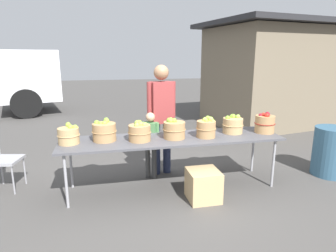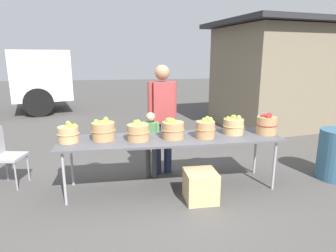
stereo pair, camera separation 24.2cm
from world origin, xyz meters
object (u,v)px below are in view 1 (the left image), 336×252
Objects in this scene: vendor_adult at (161,111)px; apple_basket_green_5 at (233,125)px; market_table at (173,140)px; apple_basket_green_3 at (174,129)px; apple_basket_green_1 at (104,131)px; child_customer at (151,140)px; produce_crate at (203,185)px; apple_basket_green_0 at (69,135)px; apple_basket_green_4 at (206,128)px; apple_basket_green_2 at (140,132)px; trash_barrel at (331,151)px; apple_basket_red_0 at (265,123)px.

apple_basket_green_5 is at bearing 147.73° from vendor_adult.
apple_basket_green_3 is (0.02, -0.02, 0.16)m from market_table.
apple_basket_green_1 is 0.32× the size of child_customer.
child_customer reaches higher than produce_crate.
apple_basket_green_0 is 1.87m from apple_basket_green_4.
apple_basket_green_4 reaches higher than apple_basket_green_2.
trash_barrel is (3.06, -0.06, -0.48)m from apple_basket_green_2.
trash_barrel is at bearing -0.97° from apple_basket_green_4.
apple_basket_green_1 is 1.06× the size of apple_basket_green_5.
child_customer is at bearing 30.19° from vendor_adult.
apple_basket_green_4 is (0.94, -0.02, 0.01)m from apple_basket_green_2.
trash_barrel is at bearing -5.81° from apple_basket_green_5.
apple_basket_green_0 is 2.33m from apple_basket_green_5.
apple_basket_green_4 is 0.93× the size of apple_basket_green_5.
child_customer is at bearing 63.93° from apple_basket_green_2.
apple_basket_green_5 is at bearing -168.21° from child_customer.
apple_basket_green_3 is at bearing -174.31° from apple_basket_green_5.
apple_basket_red_0 is at bearing 21.88° from produce_crate.
apple_basket_red_0 reaches higher than child_customer.
child_customer is (1.14, 0.38, -0.25)m from apple_basket_green_0.
apple_basket_green_2 is at bearing -177.85° from apple_basket_green_3.
apple_basket_red_0 is at bearing -0.81° from apple_basket_green_0.
apple_basket_green_3 is 0.31× the size of child_customer.
child_customer is (-1.67, 0.42, -0.27)m from apple_basket_red_0.
apple_basket_green_4 reaches higher than apple_basket_green_0.
apple_basket_green_4 is (1.87, -0.09, 0.02)m from apple_basket_green_0.
apple_basket_green_4 is 0.37× the size of trash_barrel.
apple_basket_green_3 is 0.60m from vendor_adult.
apple_basket_green_5 is (2.33, 0.05, 0.01)m from apple_basket_green_0.
apple_basket_green_5 is at bearing 0.21° from apple_basket_green_1.
apple_basket_green_3 is at bearing 178.32° from trash_barrel.
apple_basket_green_2 is (0.92, -0.06, 0.01)m from apple_basket_green_0.
apple_basket_green_1 is 1.02m from vendor_adult.
vendor_adult is at bearing 158.81° from apple_basket_red_0.
market_table is 2.61m from trash_barrel.
apple_basket_red_0 is (1.40, 0.01, 0.01)m from apple_basket_green_3.
apple_basket_green_2 is at bearing 48.62° from vendor_adult.
apple_basket_green_5 is 1.26m from child_customer.
apple_basket_green_5 is at bearing 40.16° from produce_crate.
apple_basket_green_5 is 0.18× the size of vendor_adult.
apple_basket_red_0 reaches higher than trash_barrel.
child_customer is at bearing 165.83° from apple_basket_red_0.
apple_basket_green_1 is at bearing -179.79° from apple_basket_green_5.
apple_basket_red_0 is at bearing -0.50° from market_table.
vendor_adult is at bearing 96.44° from apple_basket_green_3.
apple_basket_green_3 is at bearing -1.90° from apple_basket_green_0.
apple_basket_green_0 is at bearing 15.31° from vendor_adult.
market_table is 9.88× the size of apple_basket_green_5.
market_table is 2.96× the size of child_customer.
trash_barrel is (2.64, -0.65, -0.64)m from vendor_adult.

